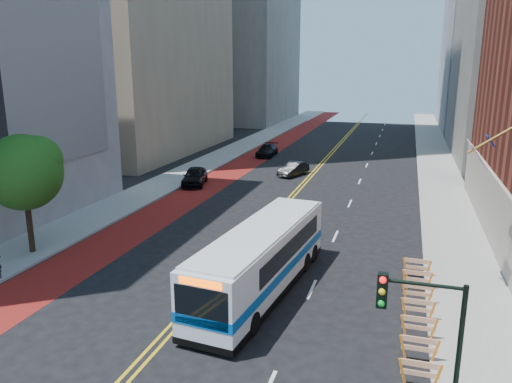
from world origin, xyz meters
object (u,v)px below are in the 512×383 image
at_px(car_a, 195,176).
at_px(car_c, 267,150).
at_px(transit_bus, 262,258).
at_px(traffic_signal, 424,332).
at_px(street_tree, 25,169).
at_px(car_b, 294,169).

bearing_deg(car_a, car_c, 68.11).
relative_size(transit_bus, car_c, 2.51).
bearing_deg(traffic_signal, street_tree, 155.18).
bearing_deg(car_b, car_c, 137.53).
relative_size(car_a, car_c, 0.99).
xyz_separation_m(traffic_signal, car_c, (-16.40, 43.84, -3.04)).
distance_m(transit_bus, car_a, 22.61).
height_order(street_tree, car_c, street_tree).
bearing_deg(transit_bus, street_tree, -177.61).
relative_size(transit_bus, car_b, 2.97).
bearing_deg(car_c, traffic_signal, -70.96).
height_order(street_tree, car_a, street_tree).
distance_m(traffic_signal, car_b, 36.15).
xyz_separation_m(street_tree, transit_bus, (13.81, -0.89, -3.25)).
distance_m(car_a, car_c, 16.12).
bearing_deg(street_tree, car_a, 83.95).
xyz_separation_m(street_tree, car_c, (4.25, 34.28, -4.23)).
bearing_deg(street_tree, car_c, 82.93).
distance_m(car_a, car_b, 9.96).
bearing_deg(transit_bus, car_c, 111.29).
xyz_separation_m(traffic_signal, car_a, (-18.71, 27.89, -2.93)).
relative_size(traffic_signal, car_c, 1.08).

